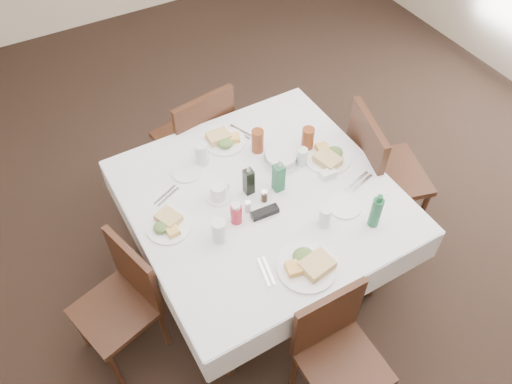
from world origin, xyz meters
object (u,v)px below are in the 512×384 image
Objects in this scene: ketchup_bottle at (236,214)px; water_s at (325,217)px; coffee_mug at (219,193)px; dining_table at (262,203)px; chair_east at (377,168)px; water_n at (202,154)px; bread_basket at (281,159)px; green_bottle at (376,212)px; chair_north at (198,137)px; water_w at (219,231)px; oil_cruet_dark at (249,181)px; chair_south at (335,347)px; water_e at (302,157)px; oil_cruet_green at (279,177)px; chair_west at (124,296)px.

water_s is at bearing -31.75° from ketchup_bottle.
dining_table is at bearing -23.02° from coffee_mug.
chair_east is 1.13m from water_n.
green_bottle is at bearing -73.05° from bread_basket.
chair_north is 0.56m from water_n.
chair_north is 6.85× the size of water_w.
oil_cruet_dark is at bearing -69.18° from water_n.
bread_basket is 0.95× the size of oil_cruet_dark.
water_w is 1.02× the size of ketchup_bottle.
coffee_mug is at bearing 173.89° from chair_east.
chair_south is 4.10× the size of bread_basket.
water_w is 0.28m from coffee_mug.
coffee_mug is (-1.06, 0.11, 0.25)m from chair_east.
coffee_mug is at bearing 166.67° from oil_cruet_dark.
water_n is at bearing 114.83° from dining_table.
water_e is (0.32, 0.09, 0.13)m from dining_table.
chair_north is 4.17× the size of green_bottle.
oil_cruet_green is 0.55m from green_bottle.
water_w is (0.54, -0.11, 0.36)m from chair_west.
dining_table is 0.40m from water_w.
chair_east is 4.37× the size of green_bottle.
oil_cruet_dark reaches higher than water_e.
chair_east reaches higher than chair_north.
oil_cruet_green is (0.15, -0.06, 0.01)m from oil_cruet_dark.
chair_south is at bearing -84.18° from water_n.
water_w reaches higher than coffee_mug.
chair_south is 0.93m from oil_cruet_green.
chair_north is at bearing 75.02° from coffee_mug.
water_w is (-0.16, -0.54, -0.00)m from water_n.
dining_table is 0.85m from chair_east.
coffee_mug is (-0.04, -0.29, -0.03)m from water_n.
green_bottle is at bearing -48.24° from oil_cruet_dark.
water_w is at bearing -106.40° from water_n.
chair_east is 1.22m from water_w.
ketchup_bottle is (-0.19, -0.93, 0.29)m from chair_north.
chair_south is 0.66m from water_s.
green_bottle reaches higher than coffee_mug.
water_s is 0.50m from bread_basket.
water_e reaches higher than dining_table.
dining_table is 6.72× the size of oil_cruet_dark.
ketchup_bottle is (-0.16, 0.75, 0.35)m from chair_south.
oil_cruet_dark is (-0.27, -0.11, 0.06)m from bread_basket.
green_bottle reaches higher than water_s.
water_w is 0.61× the size of green_bottle.
water_s is 0.83× the size of coffee_mug.
water_w reaches higher than ketchup_bottle.
oil_cruet_green is at bearing 124.03° from green_bottle.
chair_west is 0.66m from water_w.
water_e is 0.12m from bread_basket.
green_bottle is at bearing -55.32° from water_n.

